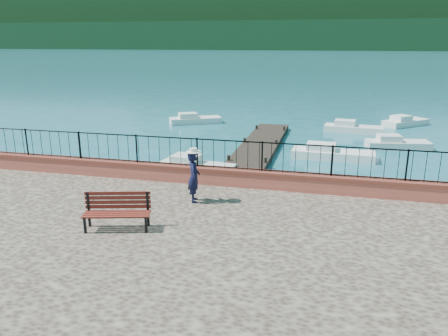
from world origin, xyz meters
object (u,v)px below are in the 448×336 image
at_px(park_bench, 117,218).
at_px(boat_1, 333,151).
at_px(boat_5, 406,120).
at_px(boat_3, 195,118).
at_px(boat_4, 354,126).
at_px(boat_2, 398,141).
at_px(person, 194,177).
at_px(boat_0, 197,164).

height_order(park_bench, boat_1, park_bench).
bearing_deg(boat_5, boat_3, 147.75).
distance_m(boat_1, boat_4, 7.46).
bearing_deg(boat_2, park_bench, -128.66).
distance_m(person, boat_3, 19.62).
distance_m(person, boat_5, 23.26).
relative_size(boat_1, boat_4, 1.11).
xyz_separation_m(boat_1, boat_4, (1.29, 7.35, 0.00)).
xyz_separation_m(person, boat_4, (5.38, 18.05, -1.57)).
height_order(person, boat_5, person).
height_order(person, boat_0, person).
bearing_deg(person, boat_2, -47.67).
bearing_deg(boat_0, boat_5, 61.24).
bearing_deg(boat_1, boat_2, 44.76).
relative_size(boat_3, boat_5, 1.06).
distance_m(person, boat_1, 11.56).
relative_size(boat_2, boat_3, 0.92).
height_order(boat_1, boat_2, same).
bearing_deg(park_bench, boat_2, 45.90).
bearing_deg(person, boat_3, -1.45).
bearing_deg(boat_1, boat_0, -143.74).
relative_size(person, boat_4, 0.41).
bearing_deg(boat_4, boat_5, 47.68).
bearing_deg(boat_1, boat_3, 144.15).
distance_m(boat_0, boat_4, 13.57).
distance_m(person, boat_2, 15.92).
relative_size(boat_0, boat_5, 1.01).
distance_m(boat_0, boat_3, 12.58).
height_order(boat_2, boat_3, same).
height_order(boat_3, boat_5, same).
height_order(boat_2, boat_5, same).
xyz_separation_m(boat_1, boat_5, (5.02, 10.66, 0.00)).
distance_m(boat_1, boat_5, 11.78).
distance_m(boat_0, boat_5, 18.42).
distance_m(person, boat_0, 7.15).
bearing_deg(boat_1, boat_4, 83.00).
bearing_deg(boat_4, park_bench, -101.95).
bearing_deg(boat_2, boat_1, -148.01).
xyz_separation_m(boat_0, boat_5, (11.13, 14.68, 0.00)).
relative_size(boat_4, boat_5, 1.07).
height_order(person, boat_2, person).
xyz_separation_m(boat_4, boat_5, (3.73, 3.30, 0.00)).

